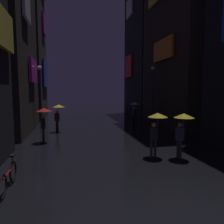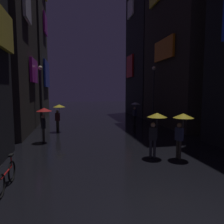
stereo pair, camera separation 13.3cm
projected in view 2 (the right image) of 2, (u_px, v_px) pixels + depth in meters
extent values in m
cube|color=#2D2826|center=(1.00, 44.00, 14.64)|extent=(4.00, 7.56, 13.16)
cube|color=#F226D8|center=(34.00, 71.00, 15.72)|extent=(0.20, 2.47, 1.82)
cube|color=white|center=(27.00, 7.00, 13.64)|extent=(0.20, 1.90, 1.82)
cube|color=#33302D|center=(25.00, 28.00, 22.79)|extent=(4.00, 7.07, 20.71)
cube|color=#264CF9|center=(47.00, 74.00, 24.29)|extent=(0.20, 4.30, 3.11)
cube|color=#F226D8|center=(45.00, 24.00, 23.96)|extent=(0.20, 2.57, 2.27)
cube|color=orange|center=(164.00, 50.00, 17.08)|extent=(0.20, 3.39, 1.74)
cube|color=#232328|center=(148.00, 37.00, 25.93)|extent=(4.00, 7.25, 20.28)
cube|color=red|center=(130.00, 67.00, 26.84)|extent=(0.20, 2.64, 2.89)
cube|color=white|center=(131.00, 7.00, 25.96)|extent=(0.20, 2.32, 2.29)
cylinder|color=black|center=(134.00, 120.00, 18.61)|extent=(0.12, 0.12, 0.85)
cylinder|color=black|center=(135.00, 120.00, 18.74)|extent=(0.12, 0.12, 0.85)
cube|color=#333859|center=(135.00, 113.00, 18.60)|extent=(0.40, 0.37, 0.60)
sphere|color=beige|center=(135.00, 108.00, 18.56)|extent=(0.22, 0.22, 0.22)
cylinder|color=#333859|center=(135.00, 112.00, 18.76)|extent=(0.09, 0.09, 0.50)
cylinder|color=slate|center=(135.00, 108.00, 18.72)|extent=(0.02, 0.02, 0.77)
cone|color=silver|center=(135.00, 103.00, 18.67)|extent=(0.90, 0.90, 0.20)
cylinder|color=#38332D|center=(177.00, 149.00, 9.34)|extent=(0.12, 0.12, 0.85)
cylinder|color=#38332D|center=(180.00, 150.00, 9.17)|extent=(0.12, 0.12, 0.85)
cube|color=#333859|center=(179.00, 134.00, 9.18)|extent=(0.27, 0.37, 0.60)
sphere|color=#9E7051|center=(179.00, 125.00, 9.14)|extent=(0.22, 0.22, 0.22)
cylinder|color=#333859|center=(183.00, 134.00, 9.03)|extent=(0.09, 0.09, 0.50)
cylinder|color=slate|center=(183.00, 126.00, 9.00)|extent=(0.02, 0.02, 0.77)
cone|color=yellow|center=(183.00, 116.00, 8.95)|extent=(0.90, 0.90, 0.20)
cylinder|color=#38332D|center=(57.00, 126.00, 15.53)|extent=(0.12, 0.12, 0.85)
cylinder|color=#38332D|center=(58.00, 126.00, 15.42)|extent=(0.12, 0.12, 0.85)
cube|color=#4C1E23|center=(57.00, 117.00, 15.41)|extent=(0.39, 0.40, 0.60)
sphere|color=#9E7051|center=(57.00, 112.00, 15.36)|extent=(0.22, 0.22, 0.22)
cylinder|color=#4C1E23|center=(59.00, 116.00, 15.33)|extent=(0.09, 0.09, 0.50)
cylinder|color=slate|center=(59.00, 112.00, 15.30)|extent=(0.02, 0.02, 0.77)
cone|color=yellow|center=(59.00, 106.00, 15.25)|extent=(0.90, 0.90, 0.20)
cylinder|color=#38332D|center=(43.00, 135.00, 12.38)|extent=(0.12, 0.12, 0.85)
cylinder|color=#38332D|center=(44.00, 135.00, 12.23)|extent=(0.12, 0.12, 0.85)
cube|color=black|center=(43.00, 123.00, 12.23)|extent=(0.31, 0.39, 0.60)
sphere|color=beige|center=(43.00, 117.00, 12.19)|extent=(0.22, 0.22, 0.22)
cylinder|color=black|center=(45.00, 123.00, 12.09)|extent=(0.09, 0.09, 0.50)
cylinder|color=slate|center=(44.00, 118.00, 12.06)|extent=(0.02, 0.02, 0.77)
cone|color=red|center=(44.00, 110.00, 12.01)|extent=(0.90, 0.90, 0.20)
cylinder|color=#2D2D38|center=(151.00, 149.00, 9.32)|extent=(0.12, 0.12, 0.85)
cylinder|color=#2D2D38|center=(155.00, 149.00, 9.31)|extent=(0.12, 0.12, 0.85)
cube|color=black|center=(153.00, 134.00, 9.24)|extent=(0.39, 0.31, 0.60)
sphere|color=tan|center=(153.00, 125.00, 9.20)|extent=(0.22, 0.22, 0.22)
cylinder|color=black|center=(157.00, 133.00, 9.27)|extent=(0.09, 0.09, 0.50)
cylinder|color=slate|center=(157.00, 125.00, 9.24)|extent=(0.02, 0.02, 0.77)
cone|color=yellow|center=(157.00, 115.00, 9.19)|extent=(0.90, 0.90, 0.20)
torus|color=black|center=(1.00, 186.00, 5.79)|extent=(0.07, 0.72, 0.72)
torus|color=black|center=(12.00, 171.00, 6.86)|extent=(0.07, 0.72, 0.72)
cylinder|color=red|center=(6.00, 173.00, 6.31)|extent=(0.06, 1.00, 0.05)
cylinder|color=red|center=(11.00, 161.00, 6.83)|extent=(0.04, 0.04, 0.40)
cube|color=black|center=(11.00, 155.00, 6.81)|extent=(0.12, 0.24, 0.06)
cylinder|color=#2D2D33|center=(153.00, 98.00, 18.59)|extent=(0.14, 0.14, 5.06)
sphere|color=#F9EFCC|center=(154.00, 68.00, 18.31)|extent=(0.36, 0.36, 0.36)
cylinder|color=#2D2D33|center=(41.00, 99.00, 17.00)|extent=(0.14, 0.14, 4.90)
sphere|color=#F9EFCC|center=(40.00, 68.00, 16.74)|extent=(0.36, 0.36, 0.36)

